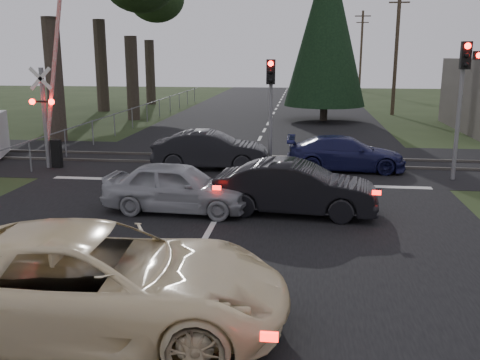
% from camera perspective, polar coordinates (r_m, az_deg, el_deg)
% --- Properties ---
extents(ground, '(120.00, 120.00, 0.00)m').
position_cam_1_polar(ground, '(10.60, -6.29, -10.78)').
color(ground, '#243116').
rests_on(ground, ground).
extents(road, '(14.00, 100.00, 0.01)m').
position_cam_1_polar(road, '(20.01, 0.19, 0.92)').
color(road, black).
rests_on(road, ground).
extents(rail_corridor, '(120.00, 8.00, 0.01)m').
position_cam_1_polar(rail_corridor, '(21.95, 0.81, 2.05)').
color(rail_corridor, black).
rests_on(rail_corridor, ground).
extents(stop_line, '(13.00, 0.35, 0.00)m').
position_cam_1_polar(stop_line, '(18.27, -0.47, -0.26)').
color(stop_line, silver).
rests_on(stop_line, ground).
extents(rail_near, '(120.00, 0.12, 0.10)m').
position_cam_1_polar(rail_near, '(21.17, 0.58, 1.74)').
color(rail_near, '#59544C').
rests_on(rail_near, ground).
extents(rail_far, '(120.00, 0.12, 0.10)m').
position_cam_1_polar(rail_far, '(22.73, 1.02, 2.55)').
color(rail_far, '#59544C').
rests_on(rail_far, ground).
extents(crossing_signal, '(1.62, 0.38, 6.96)m').
position_cam_1_polar(crossing_signal, '(21.56, -19.58, 6.59)').
color(crossing_signal, slate).
rests_on(crossing_signal, ground).
extents(traffic_signal_right, '(0.68, 0.48, 4.70)m').
position_cam_1_polar(traffic_signal_right, '(19.62, 22.79, 9.42)').
color(traffic_signal_right, slate).
rests_on(traffic_signal_right, ground).
extents(traffic_signal_center, '(0.32, 0.48, 4.10)m').
position_cam_1_polar(traffic_signal_center, '(20.18, 3.29, 9.05)').
color(traffic_signal_center, slate).
rests_on(traffic_signal_center, ground).
extents(utility_pole_mid, '(1.80, 0.26, 9.00)m').
position_cam_1_polar(utility_pole_mid, '(39.89, 16.35, 13.45)').
color(utility_pole_mid, '#4C3D2D').
rests_on(utility_pole_mid, ground).
extents(utility_pole_far, '(1.80, 0.26, 9.00)m').
position_cam_1_polar(utility_pole_far, '(64.70, 12.80, 13.43)').
color(utility_pole_far, '#4C3D2D').
rests_on(utility_pole_far, ground).
extents(conifer_tree, '(5.20, 5.20, 11.00)m').
position_cam_1_polar(conifer_tree, '(35.46, 9.24, 15.93)').
color(conifer_tree, '#473D33').
rests_on(conifer_tree, ground).
extents(fence_left, '(0.10, 36.00, 1.20)m').
position_cam_1_polar(fence_left, '(33.74, -10.58, 5.81)').
color(fence_left, slate).
rests_on(fence_left, ground).
extents(cream_coupe, '(6.34, 3.31, 1.71)m').
position_cam_1_polar(cream_coupe, '(8.79, -15.32, -10.41)').
color(cream_coupe, beige).
rests_on(cream_coupe, ground).
extents(dark_hatchback, '(4.52, 1.92, 1.45)m').
position_cam_1_polar(dark_hatchback, '(14.69, 5.97, -0.88)').
color(dark_hatchback, black).
rests_on(dark_hatchback, ground).
extents(silver_car, '(4.18, 1.88, 1.39)m').
position_cam_1_polar(silver_car, '(14.94, -6.70, -0.76)').
color(silver_car, '#9C9EA4').
rests_on(silver_car, ground).
extents(blue_sedan, '(4.42, 1.81, 1.28)m').
position_cam_1_polar(blue_sedan, '(20.50, 11.19, 2.78)').
color(blue_sedan, '#171946').
rests_on(blue_sedan, ground).
extents(dark_car_far, '(4.43, 1.75, 1.44)m').
position_cam_1_polar(dark_car_far, '(20.41, -3.15, 3.19)').
color(dark_car_far, black).
rests_on(dark_car_far, ground).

